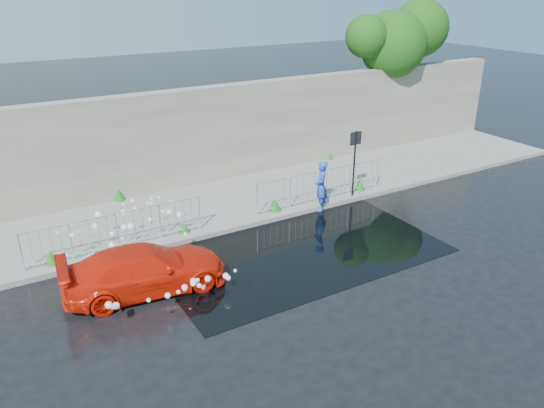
{
  "coord_description": "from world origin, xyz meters",
  "views": [
    {
      "loc": [
        -7.03,
        -10.4,
        7.25
      ],
      "look_at": [
        0.37,
        2.18,
        1.0
      ],
      "focal_mm": 35.0,
      "sensor_mm": 36.0,
      "label": 1
    }
  ],
  "objects": [
    {
      "name": "person",
      "position": [
        2.72,
        2.94,
        0.86
      ],
      "size": [
        0.67,
        0.75,
        1.71
      ],
      "primitive_type": "imported",
      "rotation": [
        0.0,
        0.0,
        -2.09
      ],
      "color": "blue",
      "rests_on": "ground"
    },
    {
      "name": "curb",
      "position": [
        0.0,
        3.0,
        0.08
      ],
      "size": [
        30.0,
        0.25,
        0.16
      ],
      "primitive_type": "cube",
      "color": "slate",
      "rests_on": "ground"
    },
    {
      "name": "railing_right",
      "position": [
        3.0,
        3.35,
        0.74
      ],
      "size": [
        5.05,
        0.05,
        1.1
      ],
      "color": "silver",
      "rests_on": "pavement"
    },
    {
      "name": "puddle",
      "position": [
        0.5,
        1.0,
        0.01
      ],
      "size": [
        8.0,
        5.0,
        0.01
      ],
      "primitive_type": "cube",
      "color": "black",
      "rests_on": "ground"
    },
    {
      "name": "water_spray",
      "position": [
        -3.81,
        1.95,
        0.73
      ],
      "size": [
        3.66,
        5.33,
        1.01
      ],
      "color": "white",
      "rests_on": "ground"
    },
    {
      "name": "pavement",
      "position": [
        0.0,
        5.0,
        0.07
      ],
      "size": [
        30.0,
        4.0,
        0.15
      ],
      "primitive_type": "cube",
      "color": "slate",
      "rests_on": "ground"
    },
    {
      "name": "tree",
      "position": [
        9.83,
        7.41,
        4.82
      ],
      "size": [
        5.15,
        2.91,
        6.46
      ],
      "color": "#332114",
      "rests_on": "ground"
    },
    {
      "name": "retaining_wall",
      "position": [
        0.0,
        7.2,
        1.9
      ],
      "size": [
        30.0,
        0.6,
        3.5
      ],
      "primitive_type": "cube",
      "color": "#6B675A",
      "rests_on": "pavement"
    },
    {
      "name": "ground",
      "position": [
        0.0,
        0.0,
        0.0
      ],
      "size": [
        90.0,
        90.0,
        0.0
      ],
      "primitive_type": "plane",
      "color": "black",
      "rests_on": "ground"
    },
    {
      "name": "red_car",
      "position": [
        -3.95,
        1.06,
        0.58
      ],
      "size": [
        4.17,
        2.04,
        1.17
      ],
      "primitive_type": "imported",
      "rotation": [
        0.0,
        0.0,
        1.47
      ],
      "color": "red",
      "rests_on": "ground"
    },
    {
      "name": "railing_left",
      "position": [
        -4.0,
        3.35,
        0.74
      ],
      "size": [
        5.05,
        0.05,
        1.1
      ],
      "color": "silver",
      "rests_on": "pavement"
    },
    {
      "name": "sign_post",
      "position": [
        4.2,
        3.1,
        1.72
      ],
      "size": [
        0.45,
        0.06,
        2.5
      ],
      "color": "black",
      "rests_on": "ground"
    },
    {
      "name": "weeds",
      "position": [
        -0.39,
        4.52,
        0.33
      ],
      "size": [
        12.17,
        3.93,
        0.4
      ],
      "color": "#195416",
      "rests_on": "pavement"
    }
  ]
}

